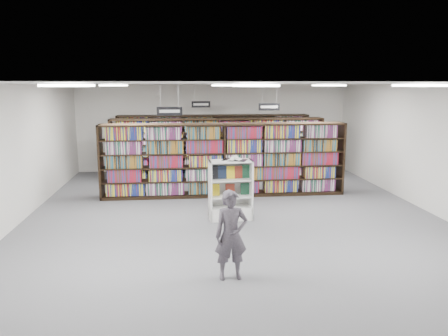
{
  "coord_description": "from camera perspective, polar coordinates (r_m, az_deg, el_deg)",
  "views": [
    {
      "loc": [
        -1.25,
        -10.3,
        3.16
      ],
      "look_at": [
        -0.15,
        0.5,
        1.1
      ],
      "focal_mm": 35.0,
      "sensor_mm": 36.0,
      "label": 1
    }
  ],
  "objects": [
    {
      "name": "endcap_display",
      "position": [
        10.5,
        0.81,
        -4.06
      ],
      "size": [
        1.04,
        0.56,
        1.42
      ],
      "rotation": [
        0.0,
        0.0,
        0.05
      ],
      "color": "silver",
      "rests_on": "floor"
    },
    {
      "name": "floor",
      "position": [
        10.85,
        1.06,
        -6.19
      ],
      "size": [
        12.0,
        12.0,
        0.0
      ],
      "primitive_type": "plane",
      "color": "#57575D",
      "rests_on": "ground"
    },
    {
      "name": "open_book",
      "position": [
        10.29,
        1.36,
        1.2
      ],
      "size": [
        0.64,
        0.52,
        0.13
      ],
      "rotation": [
        0.0,
        0.0,
        -0.42
      ],
      "color": "black",
      "rests_on": "endcap_display"
    },
    {
      "name": "troffer_front_right",
      "position": [
        8.45,
        24.77,
        9.77
      ],
      "size": [
        0.6,
        1.2,
        0.04
      ],
      "primitive_type": "cube",
      "color": "white",
      "rests_on": "ceiling"
    },
    {
      "name": "troffer_back_left",
      "position": [
        12.43,
        -14.15,
        10.42
      ],
      "size": [
        0.6,
        1.2,
        0.04
      ],
      "primitive_type": "cube",
      "color": "white",
      "rests_on": "ceiling"
    },
    {
      "name": "aisle_sign_right",
      "position": [
        13.6,
        5.92,
        8.04
      ],
      "size": [
        0.65,
        0.02,
        0.8
      ],
      "color": "#B2B2B7",
      "rests_on": "ceiling"
    },
    {
      "name": "bookshelf_row_far",
      "position": [
        16.19,
        -1.34,
        3.25
      ],
      "size": [
        7.0,
        0.6,
        2.1
      ],
      "color": "black",
      "rests_on": "floor"
    },
    {
      "name": "bookshelf_row_near",
      "position": [
        12.55,
        -0.01,
        1.06
      ],
      "size": [
        7.0,
        0.6,
        2.1
      ],
      "color": "black",
      "rests_on": "floor"
    },
    {
      "name": "shopper",
      "position": [
        7.22,
        0.94,
        -8.77
      ],
      "size": [
        0.57,
        0.39,
        1.5
      ],
      "primitive_type": "imported",
      "rotation": [
        0.0,
        0.0,
        0.07
      ],
      "color": "#534C57",
      "rests_on": "floor"
    },
    {
      "name": "troffer_back_right",
      "position": [
        13.02,
        13.47,
        10.45
      ],
      "size": [
        0.6,
        1.2,
        0.04
      ],
      "primitive_type": "cube",
      "color": "white",
      "rests_on": "ceiling"
    },
    {
      "name": "troffer_back_center",
      "position": [
        12.37,
        -0.01,
        10.74
      ],
      "size": [
        0.6,
        1.2,
        0.04
      ],
      "primitive_type": "cube",
      "color": "white",
      "rests_on": "ceiling"
    },
    {
      "name": "wall_front",
      "position": [
        4.75,
        9.91,
        -8.64
      ],
      "size": [
        10.0,
        0.1,
        3.2
      ],
      "primitive_type": "cube",
      "color": "silver",
      "rests_on": "ground"
    },
    {
      "name": "troffer_front_center",
      "position": [
        7.41,
        3.97,
        10.71
      ],
      "size": [
        0.6,
        1.2,
        0.04
      ],
      "primitive_type": "cube",
      "color": "white",
      "rests_on": "ceiling"
    },
    {
      "name": "aisle_sign_left",
      "position": [
        11.32,
        -7.13,
        7.48
      ],
      "size": [
        0.65,
        0.02,
        0.8
      ],
      "color": "#B2B2B7",
      "rests_on": "ceiling"
    },
    {
      "name": "wall_left",
      "position": [
        11.08,
        -25.55,
        1.59
      ],
      "size": [
        0.1,
        12.0,
        3.2
      ],
      "primitive_type": "cube",
      "color": "silver",
      "rests_on": "ground"
    },
    {
      "name": "aisle_sign_center",
      "position": [
        15.33,
        -3.04,
        8.38
      ],
      "size": [
        0.65,
        0.02,
        0.8
      ],
      "color": "#B2B2B7",
      "rests_on": "ceiling"
    },
    {
      "name": "ceiling",
      "position": [
        10.38,
        1.12,
        10.96
      ],
      "size": [
        10.0,
        12.0,
        0.1
      ],
      "primitive_type": "cube",
      "color": "silver",
      "rests_on": "wall_back"
    },
    {
      "name": "troffer_front_left",
      "position": [
        7.51,
        -19.61,
        10.13
      ],
      "size": [
        0.6,
        1.2,
        0.04
      ],
      "primitive_type": "cube",
      "color": "white",
      "rests_on": "ceiling"
    },
    {
      "name": "wall_back",
      "position": [
        16.43,
        -1.43,
        5.29
      ],
      "size": [
        10.0,
        0.1,
        3.2
      ],
      "primitive_type": "cube",
      "color": "silver",
      "rests_on": "ground"
    },
    {
      "name": "bookshelf_row_mid",
      "position": [
        14.51,
        -0.81,
        2.38
      ],
      "size": [
        7.0,
        0.6,
        2.1
      ],
      "color": "black",
      "rests_on": "floor"
    },
    {
      "name": "wall_right",
      "position": [
        12.15,
        25.23,
        2.34
      ],
      "size": [
        0.1,
        12.0,
        3.2
      ],
      "primitive_type": "cube",
      "color": "silver",
      "rests_on": "ground"
    }
  ]
}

